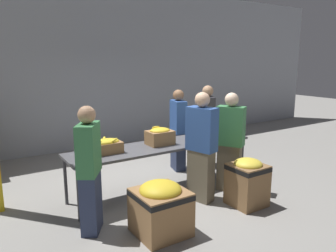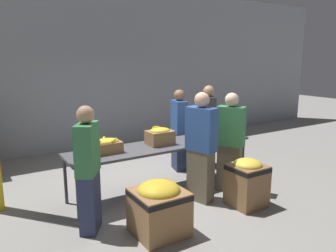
{
  "view_description": "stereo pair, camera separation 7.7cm",
  "coord_description": "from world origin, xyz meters",
  "px_view_note": "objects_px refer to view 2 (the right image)",
  "views": [
    {
      "loc": [
        -2.8,
        -4.53,
        2.23
      ],
      "look_at": [
        0.07,
        -0.06,
        1.13
      ],
      "focal_mm": 35.0,
      "sensor_mm": 36.0,
      "label": 1
    },
    {
      "loc": [
        -2.73,
        -4.57,
        2.23
      ],
      "look_at": [
        0.07,
        -0.06,
        1.13
      ],
      "focal_mm": 35.0,
      "sensor_mm": 36.0,
      "label": 2
    }
  ],
  "objects_px": {
    "sorting_table": "(163,147)",
    "donation_bin_1": "(247,181)",
    "volunteer_2": "(88,171)",
    "donation_bin_0": "(159,206)",
    "volunteer_4": "(179,131)",
    "banana_box_1": "(160,136)",
    "volunteer_0": "(208,127)",
    "volunteer_1": "(230,143)",
    "volunteer_3": "(201,148)",
    "banana_box_2": "(211,130)",
    "banana_box_0": "(105,146)"
  },
  "relations": [
    {
      "from": "volunteer_4",
      "to": "volunteer_3",
      "type": "bearing_deg",
      "value": -5.94
    },
    {
      "from": "sorting_table",
      "to": "donation_bin_1",
      "type": "xyz_separation_m",
      "value": [
        0.78,
        -1.2,
        -0.36
      ]
    },
    {
      "from": "volunteer_2",
      "to": "donation_bin_1",
      "type": "xyz_separation_m",
      "value": [
        2.28,
        -0.54,
        -0.43
      ]
    },
    {
      "from": "volunteer_3",
      "to": "volunteer_4",
      "type": "height_order",
      "value": "volunteer_3"
    },
    {
      "from": "volunteer_0",
      "to": "volunteer_3",
      "type": "relative_size",
      "value": 0.98
    },
    {
      "from": "donation_bin_0",
      "to": "volunteer_2",
      "type": "bearing_deg",
      "value": 143.52
    },
    {
      "from": "donation_bin_0",
      "to": "volunteer_0",
      "type": "bearing_deg",
      "value": 39.09
    },
    {
      "from": "banana_box_1",
      "to": "banana_box_2",
      "type": "bearing_deg",
      "value": -4.27
    },
    {
      "from": "banana_box_2",
      "to": "volunteer_2",
      "type": "xyz_separation_m",
      "value": [
        -2.52,
        -0.63,
        -0.13
      ]
    },
    {
      "from": "sorting_table",
      "to": "volunteer_4",
      "type": "height_order",
      "value": "volunteer_4"
    },
    {
      "from": "banana_box_1",
      "to": "volunteer_4",
      "type": "bearing_deg",
      "value": 39.48
    },
    {
      "from": "volunteer_2",
      "to": "volunteer_3",
      "type": "distance_m",
      "value": 1.79
    },
    {
      "from": "volunteer_4",
      "to": "volunteer_0",
      "type": "bearing_deg",
      "value": 93.77
    },
    {
      "from": "banana_box_1",
      "to": "donation_bin_0",
      "type": "distance_m",
      "value": 1.56
    },
    {
      "from": "banana_box_1",
      "to": "volunteer_1",
      "type": "bearing_deg",
      "value": -33.69
    },
    {
      "from": "volunteer_1",
      "to": "volunteer_3",
      "type": "bearing_deg",
      "value": 64.02
    },
    {
      "from": "volunteer_0",
      "to": "volunteer_1",
      "type": "height_order",
      "value": "volunteer_0"
    },
    {
      "from": "volunteer_0",
      "to": "volunteer_1",
      "type": "distance_m",
      "value": 1.34
    },
    {
      "from": "banana_box_1",
      "to": "volunteer_1",
      "type": "relative_size",
      "value": 0.25
    },
    {
      "from": "volunteer_3",
      "to": "sorting_table",
      "type": "bearing_deg",
      "value": 7.02
    },
    {
      "from": "banana_box_0",
      "to": "volunteer_4",
      "type": "bearing_deg",
      "value": 21.35
    },
    {
      "from": "banana_box_0",
      "to": "volunteer_2",
      "type": "bearing_deg",
      "value": -125.82
    },
    {
      "from": "volunteer_1",
      "to": "volunteer_2",
      "type": "distance_m",
      "value": 2.45
    },
    {
      "from": "banana_box_2",
      "to": "donation_bin_1",
      "type": "xyz_separation_m",
      "value": [
        -0.23,
        -1.16,
        -0.56
      ]
    },
    {
      "from": "volunteer_2",
      "to": "banana_box_2",
      "type": "bearing_deg",
      "value": -42.92
    },
    {
      "from": "volunteer_0",
      "to": "donation_bin_0",
      "type": "relative_size",
      "value": 2.4
    },
    {
      "from": "donation_bin_1",
      "to": "volunteer_4",
      "type": "bearing_deg",
      "value": 88.54
    },
    {
      "from": "banana_box_1",
      "to": "volunteer_3",
      "type": "distance_m",
      "value": 0.79
    },
    {
      "from": "sorting_table",
      "to": "volunteer_0",
      "type": "distance_m",
      "value": 1.6
    },
    {
      "from": "banana_box_1",
      "to": "donation_bin_1",
      "type": "bearing_deg",
      "value": -56.83
    },
    {
      "from": "banana_box_2",
      "to": "volunteer_3",
      "type": "bearing_deg",
      "value": -138.58
    },
    {
      "from": "volunteer_2",
      "to": "donation_bin_0",
      "type": "distance_m",
      "value": 1.01
    },
    {
      "from": "volunteer_2",
      "to": "donation_bin_0",
      "type": "bearing_deg",
      "value": -93.35
    },
    {
      "from": "sorting_table",
      "to": "banana_box_0",
      "type": "relative_size",
      "value": 6.61
    },
    {
      "from": "volunteer_4",
      "to": "donation_bin_1",
      "type": "xyz_separation_m",
      "value": [
        -0.05,
        -1.95,
        -0.41
      ]
    },
    {
      "from": "volunteer_3",
      "to": "volunteer_4",
      "type": "bearing_deg",
      "value": -37.04
    },
    {
      "from": "volunteer_3",
      "to": "donation_bin_1",
      "type": "xyz_separation_m",
      "value": [
        0.49,
        -0.53,
        -0.46
      ]
    },
    {
      "from": "banana_box_1",
      "to": "volunteer_4",
      "type": "xyz_separation_m",
      "value": [
        0.86,
        0.71,
        -0.14
      ]
    },
    {
      "from": "volunteer_1",
      "to": "donation_bin_1",
      "type": "distance_m",
      "value": 0.75
    },
    {
      "from": "banana_box_1",
      "to": "donation_bin_0",
      "type": "xyz_separation_m",
      "value": [
        -0.75,
        -1.24,
        -0.58
      ]
    },
    {
      "from": "sorting_table",
      "to": "volunteer_4",
      "type": "bearing_deg",
      "value": 41.93
    },
    {
      "from": "sorting_table",
      "to": "banana_box_2",
      "type": "height_order",
      "value": "banana_box_2"
    },
    {
      "from": "volunteer_0",
      "to": "banana_box_2",
      "type": "bearing_deg",
      "value": -7.67
    },
    {
      "from": "banana_box_1",
      "to": "donation_bin_1",
      "type": "relative_size",
      "value": 0.57
    },
    {
      "from": "sorting_table",
      "to": "banana_box_2",
      "type": "xyz_separation_m",
      "value": [
        1.01,
        -0.04,
        0.19
      ]
    },
    {
      "from": "banana_box_2",
      "to": "volunteer_1",
      "type": "bearing_deg",
      "value": -96.13
    },
    {
      "from": "volunteer_0",
      "to": "volunteer_2",
      "type": "height_order",
      "value": "volunteer_0"
    },
    {
      "from": "volunteer_0",
      "to": "donation_bin_0",
      "type": "xyz_separation_m",
      "value": [
        -2.25,
        -1.82,
        -0.47
      ]
    },
    {
      "from": "banana_box_2",
      "to": "volunteer_0",
      "type": "height_order",
      "value": "volunteer_0"
    },
    {
      "from": "banana_box_1",
      "to": "donation_bin_0",
      "type": "height_order",
      "value": "banana_box_1"
    }
  ]
}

